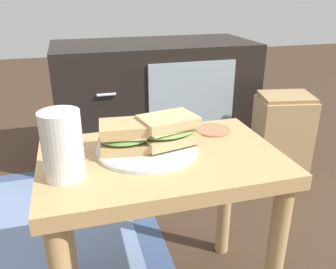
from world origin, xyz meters
TOP-DOWN VIEW (x-y plane):
  - side_table at (0.00, 0.00)m, footprint 0.56×0.36m
  - tv_cabinet at (0.22, 0.95)m, footprint 0.96×0.46m
  - area_rug at (-0.43, 0.45)m, footprint 1.00×0.87m
  - plate at (-0.03, 0.03)m, footprint 0.24×0.24m
  - sandwich_front at (-0.08, 0.03)m, footprint 0.13×0.11m
  - sandwich_back at (0.03, 0.03)m, footprint 0.16×0.13m
  - beer_glass at (-0.22, -0.05)m, footprint 0.08×0.08m
  - coaster at (0.17, 0.10)m, footprint 0.09×0.09m
  - paper_bag at (0.70, 0.54)m, footprint 0.26×0.21m

SIDE VIEW (x-z plane):
  - area_rug at x=-0.43m, z-range 0.00..0.01m
  - paper_bag at x=0.70m, z-range 0.00..0.40m
  - tv_cabinet at x=0.22m, z-range 0.00..0.58m
  - side_table at x=0.00m, z-range 0.14..0.60m
  - coaster at x=0.17m, z-range 0.46..0.47m
  - plate at x=-0.03m, z-range 0.46..0.47m
  - sandwich_front at x=-0.08m, z-range 0.47..0.54m
  - sandwich_back at x=0.03m, z-range 0.48..0.54m
  - beer_glass at x=-0.22m, z-range 0.46..0.60m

